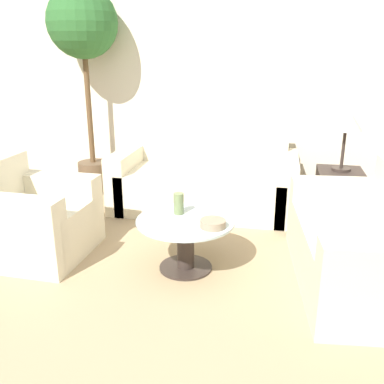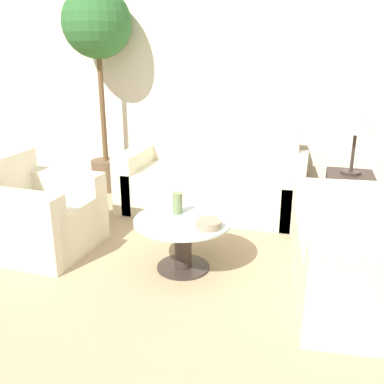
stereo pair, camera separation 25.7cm
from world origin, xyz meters
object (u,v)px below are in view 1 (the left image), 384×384
Objects in this scene: vase at (179,204)px; sofa_main at (205,182)px; loveseat at (370,249)px; table_lamp at (346,122)px; armchair at (31,222)px; coffee_table at (186,237)px; bowl at (213,224)px; potted_plant at (84,40)px.

sofa_main is at bearing 90.34° from vase.
sofa_main is 1.97m from loveseat.
loveseat is 2.57× the size of table_lamp.
sofa_main is at bearing -39.55° from armchair.
loveseat is at bearing -43.78° from sofa_main.
coffee_table is 4.50× the size of vase.
loveseat reaches higher than coffee_table.
sofa_main is 1.53m from table_lamp.
armchair is 1.13× the size of coffee_table.
sofa_main is at bearing 173.10° from table_lamp.
bowl is (1.53, -0.11, 0.16)m from armchair.
vase is at bearing 124.62° from coffee_table.
coffee_table is 4.00× the size of bowl.
armchair is 2.19m from potted_plant.
bowl is (0.31, -1.50, 0.16)m from sofa_main.
table_lamp is (-0.08, 1.20, 0.71)m from loveseat.
armchair is 2.65m from loveseat.
armchair is 2.93m from table_lamp.
table_lamp is (1.26, 1.24, 0.73)m from coffee_table.
armchair is 5.08× the size of vase.
coffee_table is 1.91m from table_lamp.
potted_plant is (-1.39, 0.25, 1.45)m from sofa_main.
potted_plant is 13.70× the size of vase.
coffee_table is 1.26× the size of table_lamp.
loveseat reaches higher than armchair.
sofa_main reaches higher than vase.
table_lamp is 1.82m from vase.
coffee_table is at bearing -48.19° from potted_plant.
coffee_table is at bearing -94.20° from loveseat.
armchair is at bearing 175.77° from bowl.
bowl is at bearing -35.00° from vase.
sofa_main is 1.54m from bowl.
potted_plant is (-1.47, 1.65, 1.46)m from coffee_table.
bowl is at bearing -23.89° from coffee_table.
coffee_table is (0.08, -1.40, -0.01)m from sofa_main.
loveseat is 1.13m from bowl.
loveseat is 3.55m from potted_plant.
sofa_main is at bearing 101.63° from bowl.
loveseat is 8.16× the size of bowl.
sofa_main is at bearing -10.06° from potted_plant.
sofa_main reaches higher than armchair.
bowl is at bearing -45.82° from potted_plant.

